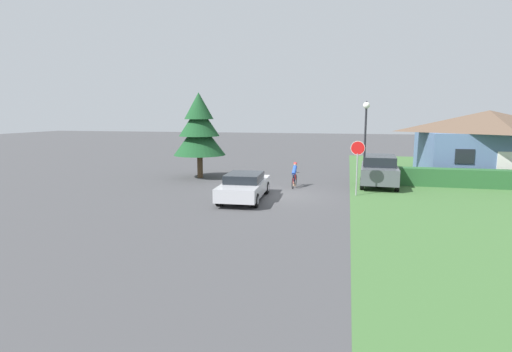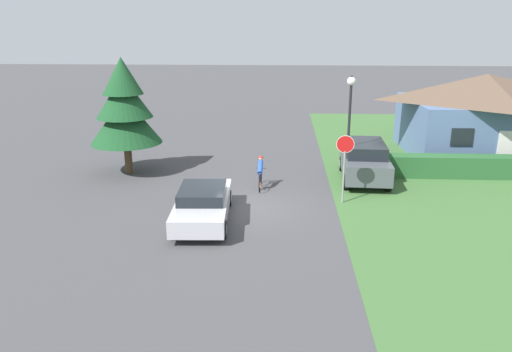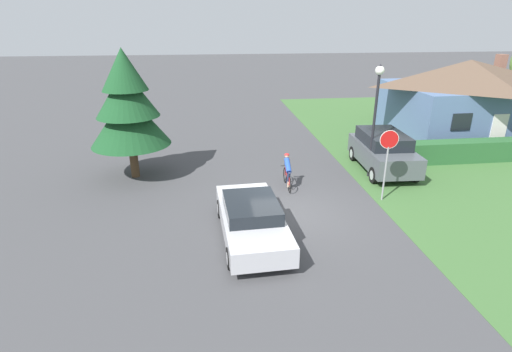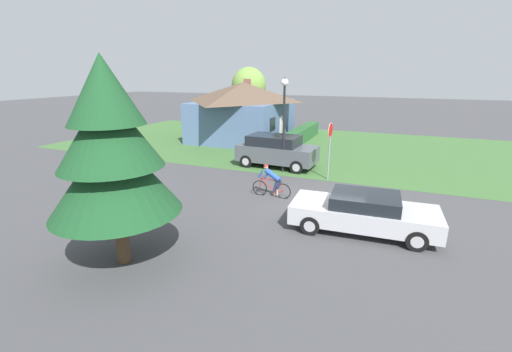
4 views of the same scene
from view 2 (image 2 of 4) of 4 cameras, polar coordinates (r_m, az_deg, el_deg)
name	(u,v)px [view 2 (image 2 of 4)]	position (r m, az deg, el deg)	size (l,w,h in m)	color
ground_plane	(245,208)	(20.11, -1.28, -3.72)	(140.00, 140.00, 0.00)	#424244
grass_verge_right	(500,182)	(25.95, 26.13, -0.67)	(16.00, 36.00, 0.01)	#3D6633
cottage_house	(483,113)	(30.79, 24.52, 6.56)	(8.97, 7.21, 4.70)	slate
hedge_row	(496,167)	(26.52, 25.77, 0.93)	(10.95, 0.90, 1.06)	#285B2D
sedan_left_lane	(203,204)	(18.77, -6.10, -3.20)	(2.14, 4.85, 1.32)	#BCBCC1
cyclist	(260,173)	(22.34, 0.50, 0.34)	(0.44, 1.77, 1.44)	black
parked_suv_right	(364,161)	(24.00, 12.29, 1.73)	(2.25, 4.51, 1.79)	#4C5156
stop_sign	(345,156)	(20.44, 10.10, 2.30)	(0.72, 0.09, 2.86)	gray
street_lamp	(350,109)	(22.65, 10.68, 7.59)	(0.38, 0.38, 4.98)	black
conifer_tall_near	(124,107)	(24.91, -14.82, 7.63)	(3.43, 3.43, 5.64)	#4C3823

